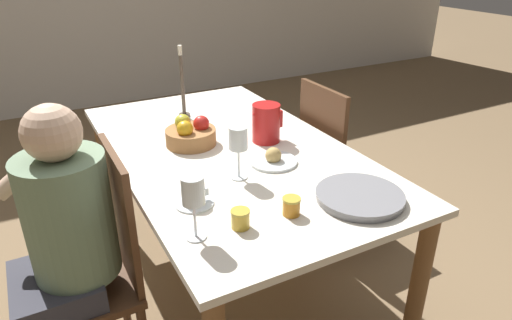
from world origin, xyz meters
name	(u,v)px	position (x,y,z in m)	size (l,w,h in m)	color
ground_plane	(233,278)	(0.00, 0.00, 0.00)	(20.00, 20.00, 0.00)	#7F6647
dining_table	(230,167)	(0.00, 0.00, 0.66)	(0.99, 1.74, 0.76)	silver
chair_person_side	(97,267)	(-0.68, -0.23, 0.50)	(0.42, 0.42, 0.96)	#51331E
chair_opposite	(336,164)	(0.68, 0.05, 0.50)	(0.42, 0.42, 0.96)	#51331E
person_seated	(62,236)	(-0.77, -0.26, 0.69)	(0.39, 0.41, 1.17)	#33333D
red_pitcher	(266,123)	(0.19, -0.01, 0.85)	(0.16, 0.13, 0.18)	red
wine_glass_water	(238,140)	(-0.09, -0.28, 0.92)	(0.07, 0.07, 0.22)	white
wine_glass_juice	(193,194)	(-0.39, -0.58, 0.92)	(0.07, 0.07, 0.22)	white
teacup_near_person	(194,197)	(-0.32, -0.39, 0.79)	(0.14, 0.14, 0.06)	silver
serving_tray	(360,197)	(0.22, -0.65, 0.77)	(0.32, 0.32, 0.03)	gray
bread_plate	(273,159)	(0.10, -0.23, 0.78)	(0.21, 0.21, 0.07)	silver
jam_jar_amber	(291,205)	(-0.05, -0.61, 0.79)	(0.06, 0.06, 0.07)	#C67A1E
jam_jar_red	(240,218)	(-0.24, -0.60, 0.79)	(0.06, 0.06, 0.07)	gold
fruit_bowl	(191,134)	(-0.14, 0.13, 0.81)	(0.23, 0.23, 0.14)	#9E6B3D
candlestick_tall	(183,89)	(-0.03, 0.50, 0.91)	(0.06, 0.06, 0.38)	#4C4238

